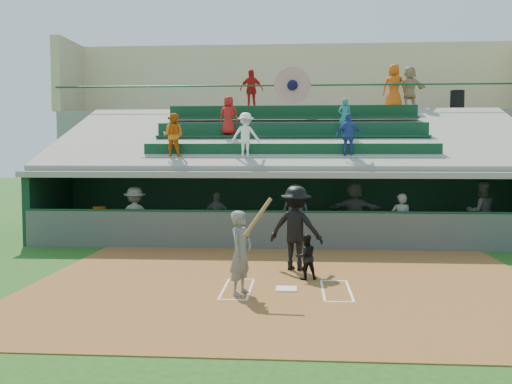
# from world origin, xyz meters

# --- Properties ---
(ground) EXTENTS (100.00, 100.00, 0.00)m
(ground) POSITION_xyz_m (0.00, 0.00, 0.00)
(ground) COLOR #1C4B15
(ground) RESTS_ON ground
(dirt_slab) EXTENTS (11.00, 9.00, 0.02)m
(dirt_slab) POSITION_xyz_m (0.00, 0.50, 0.01)
(dirt_slab) COLOR brown
(dirt_slab) RESTS_ON ground
(home_plate) EXTENTS (0.43, 0.43, 0.03)m
(home_plate) POSITION_xyz_m (0.00, 0.00, 0.04)
(home_plate) COLOR white
(home_plate) RESTS_ON dirt_slab
(batters_box_chalk) EXTENTS (2.65, 1.85, 0.01)m
(batters_box_chalk) POSITION_xyz_m (0.00, 0.00, 0.02)
(batters_box_chalk) COLOR silver
(batters_box_chalk) RESTS_ON dirt_slab
(dugout_floor) EXTENTS (16.00, 3.50, 0.04)m
(dugout_floor) POSITION_xyz_m (0.00, 6.75, 0.02)
(dugout_floor) COLOR gray
(dugout_floor) RESTS_ON ground
(concourse_slab) EXTENTS (20.00, 3.00, 4.60)m
(concourse_slab) POSITION_xyz_m (0.00, 13.50, 2.30)
(concourse_slab) COLOR gray
(concourse_slab) RESTS_ON ground
(grandstand) EXTENTS (20.40, 10.40, 7.80)m
(grandstand) POSITION_xyz_m (-0.01, 10.51, 2.26)
(grandstand) COLOR #4F544F
(grandstand) RESTS_ON ground
(batter_at_plate) EXTENTS (0.92, 0.78, 1.95)m
(batter_at_plate) POSITION_xyz_m (-0.90, -0.46, 0.87)
(batter_at_plate) COLOR #5A5C57
(batter_at_plate) RESTS_ON dirt_slab
(catcher) EXTENTS (0.59, 0.52, 1.02)m
(catcher) POSITION_xyz_m (0.41, 0.98, 0.53)
(catcher) COLOR black
(catcher) RESTS_ON dirt_slab
(home_umpire) EXTENTS (1.46, 1.07, 2.03)m
(home_umpire) POSITION_xyz_m (0.19, 2.06, 1.03)
(home_umpire) COLOR black
(home_umpire) RESTS_ON dirt_slab
(dugout_bench) EXTENTS (15.17, 2.28, 0.46)m
(dugout_bench) POSITION_xyz_m (-0.21, 7.96, 0.27)
(dugout_bench) COLOR brown
(dugout_bench) RESTS_ON dugout_floor
(white_table) EXTENTS (0.94, 0.82, 0.68)m
(white_table) POSITION_xyz_m (-6.06, 6.01, 0.38)
(white_table) COLOR white
(white_table) RESTS_ON dugout_floor
(water_cooler) EXTENTS (0.41, 0.41, 0.41)m
(water_cooler) POSITION_xyz_m (-6.07, 5.98, 0.93)
(water_cooler) COLOR #E45F0D
(water_cooler) RESTS_ON white_table
(dugout_player_a) EXTENTS (1.25, 0.87, 1.76)m
(dugout_player_a) POSITION_xyz_m (-4.72, 5.31, 0.92)
(dugout_player_a) COLOR #565853
(dugout_player_a) RESTS_ON dugout_floor
(dugout_player_b) EXTENTS (0.95, 0.50, 1.54)m
(dugout_player_b) POSITION_xyz_m (-2.34, 6.33, 0.81)
(dugout_player_b) COLOR #5F615B
(dugout_player_b) RESTS_ON dugout_floor
(dugout_player_c) EXTENTS (0.95, 0.67, 1.84)m
(dugout_player_c) POSITION_xyz_m (0.16, 6.03, 0.96)
(dugout_player_c) COLOR #545752
(dugout_player_c) RESTS_ON dugout_floor
(dugout_player_d) EXTENTS (1.82, 0.92, 1.88)m
(dugout_player_d) POSITION_xyz_m (2.07, 6.87, 0.98)
(dugout_player_d) COLOR #5D605A
(dugout_player_d) RESTS_ON dugout_floor
(dugout_player_e) EXTENTS (0.61, 0.42, 1.61)m
(dugout_player_e) POSITION_xyz_m (3.27, 5.32, 0.85)
(dugout_player_e) COLOR #5E615C
(dugout_player_e) RESTS_ON dugout_floor
(dugout_player_f) EXTENTS (1.00, 0.82, 1.91)m
(dugout_player_f) POSITION_xyz_m (5.97, 6.60, 0.99)
(dugout_player_f) COLOR #535651
(dugout_player_f) RESTS_ON dugout_floor
(trash_bin) EXTENTS (0.58, 0.58, 0.87)m
(trash_bin) POSITION_xyz_m (6.96, 13.25, 5.04)
(trash_bin) COLOR black
(trash_bin) RESTS_ON concourse_slab
(concourse_staff_a) EXTENTS (1.09, 0.73, 1.72)m
(concourse_staff_a) POSITION_xyz_m (-1.71, 12.30, 5.46)
(concourse_staff_a) COLOR red
(concourse_staff_a) RESTS_ON concourse_slab
(concourse_staff_b) EXTENTS (1.02, 0.79, 1.87)m
(concourse_staff_b) POSITION_xyz_m (4.16, 12.31, 5.54)
(concourse_staff_b) COLOR #D34D0C
(concourse_staff_b) RESTS_ON concourse_slab
(concourse_staff_c) EXTENTS (1.74, 1.05, 1.78)m
(concourse_staff_c) POSITION_xyz_m (4.79, 12.34, 5.49)
(concourse_staff_c) COLOR tan
(concourse_staff_c) RESTS_ON concourse_slab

